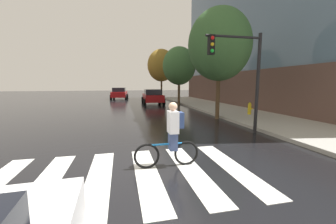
{
  "coord_description": "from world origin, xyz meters",
  "views": [
    {
      "loc": [
        -0.51,
        -4.68,
        2.16
      ],
      "look_at": [
        1.18,
        2.75,
        1.1
      ],
      "focal_mm": 22.15,
      "sensor_mm": 36.0,
      "label": 1
    }
  ],
  "objects_px": {
    "street_tree_near": "(219,45)",
    "street_tree_far": "(161,65)",
    "sedan_far": "(119,93)",
    "sedan_mid": "(153,96)",
    "cyclist": "(172,135)",
    "fire_hydrant": "(250,109)",
    "street_tree_mid": "(179,66)",
    "traffic_light_near": "(241,66)"
  },
  "relations": [
    {
      "from": "traffic_light_near",
      "to": "street_tree_far",
      "type": "bearing_deg",
      "value": 87.89
    },
    {
      "from": "sedan_mid",
      "to": "street_tree_far",
      "type": "distance_m",
      "value": 8.49
    },
    {
      "from": "cyclist",
      "to": "street_tree_far",
      "type": "relative_size",
      "value": 0.25
    },
    {
      "from": "fire_hydrant",
      "to": "street_tree_far",
      "type": "bearing_deg",
      "value": 98.61
    },
    {
      "from": "cyclist",
      "to": "street_tree_near",
      "type": "relative_size",
      "value": 0.26
    },
    {
      "from": "sedan_mid",
      "to": "sedan_far",
      "type": "relative_size",
      "value": 0.97
    },
    {
      "from": "sedan_mid",
      "to": "traffic_light_near",
      "type": "xyz_separation_m",
      "value": [
        1.58,
        -13.68,
        2.06
      ]
    },
    {
      "from": "traffic_light_near",
      "to": "street_tree_near",
      "type": "xyz_separation_m",
      "value": [
        0.88,
        3.75,
        1.53
      ]
    },
    {
      "from": "street_tree_near",
      "to": "street_tree_far",
      "type": "height_order",
      "value": "street_tree_far"
    },
    {
      "from": "street_tree_near",
      "to": "street_tree_mid",
      "type": "xyz_separation_m",
      "value": [
        -0.12,
        8.15,
        -0.57
      ]
    },
    {
      "from": "street_tree_far",
      "to": "sedan_far",
      "type": "bearing_deg",
      "value": 174.7
    },
    {
      "from": "fire_hydrant",
      "to": "traffic_light_near",
      "type": "bearing_deg",
      "value": -129.1
    },
    {
      "from": "traffic_light_near",
      "to": "street_tree_mid",
      "type": "xyz_separation_m",
      "value": [
        0.76,
        11.91,
        0.96
      ]
    },
    {
      "from": "cyclist",
      "to": "traffic_light_near",
      "type": "xyz_separation_m",
      "value": [
        3.59,
        2.73,
        2.02
      ]
    },
    {
      "from": "sedan_far",
      "to": "fire_hydrant",
      "type": "relative_size",
      "value": 6.04
    },
    {
      "from": "sedan_mid",
      "to": "traffic_light_near",
      "type": "bearing_deg",
      "value": -83.4
    },
    {
      "from": "cyclist",
      "to": "traffic_light_near",
      "type": "height_order",
      "value": "traffic_light_near"
    },
    {
      "from": "sedan_mid",
      "to": "cyclist",
      "type": "bearing_deg",
      "value": -96.96
    },
    {
      "from": "sedan_mid",
      "to": "street_tree_mid",
      "type": "xyz_separation_m",
      "value": [
        2.34,
        -1.78,
        3.02
      ]
    },
    {
      "from": "sedan_far",
      "to": "street_tree_mid",
      "type": "distance_m",
      "value": 11.53
    },
    {
      "from": "sedan_mid",
      "to": "sedan_far",
      "type": "height_order",
      "value": "sedan_far"
    },
    {
      "from": "cyclist",
      "to": "fire_hydrant",
      "type": "xyz_separation_m",
      "value": [
        6.9,
        6.81,
        -0.31
      ]
    },
    {
      "from": "street_tree_far",
      "to": "street_tree_mid",
      "type": "bearing_deg",
      "value": -90.09
    },
    {
      "from": "sedan_far",
      "to": "cyclist",
      "type": "bearing_deg",
      "value": -86.66
    },
    {
      "from": "sedan_far",
      "to": "street_tree_near",
      "type": "relative_size",
      "value": 0.73
    },
    {
      "from": "fire_hydrant",
      "to": "sedan_far",
      "type": "bearing_deg",
      "value": 115.6
    },
    {
      "from": "traffic_light_near",
      "to": "street_tree_near",
      "type": "distance_m",
      "value": 4.14
    },
    {
      "from": "cyclist",
      "to": "street_tree_mid",
      "type": "relative_size",
      "value": 0.3
    },
    {
      "from": "street_tree_near",
      "to": "fire_hydrant",
      "type": "bearing_deg",
      "value": 7.67
    },
    {
      "from": "street_tree_near",
      "to": "street_tree_far",
      "type": "distance_m",
      "value": 17.15
    },
    {
      "from": "sedan_far",
      "to": "fire_hydrant",
      "type": "xyz_separation_m",
      "value": [
        8.31,
        -17.35,
        -0.28
      ]
    },
    {
      "from": "fire_hydrant",
      "to": "street_tree_near",
      "type": "relative_size",
      "value": 0.12
    },
    {
      "from": "sedan_mid",
      "to": "fire_hydrant",
      "type": "relative_size",
      "value": 5.84
    },
    {
      "from": "sedan_far",
      "to": "traffic_light_near",
      "type": "bearing_deg",
      "value": -76.87
    },
    {
      "from": "street_tree_near",
      "to": "street_tree_far",
      "type": "relative_size",
      "value": 0.95
    },
    {
      "from": "sedan_far",
      "to": "traffic_light_near",
      "type": "xyz_separation_m",
      "value": [
        5.0,
        -21.43,
        2.05
      ]
    },
    {
      "from": "sedan_mid",
      "to": "street_tree_mid",
      "type": "relative_size",
      "value": 0.81
    },
    {
      "from": "fire_hydrant",
      "to": "street_tree_mid",
      "type": "distance_m",
      "value": 8.87
    },
    {
      "from": "traffic_light_near",
      "to": "street_tree_near",
      "type": "relative_size",
      "value": 0.65
    },
    {
      "from": "sedan_mid",
      "to": "street_tree_near",
      "type": "bearing_deg",
      "value": -76.08
    },
    {
      "from": "sedan_mid",
      "to": "street_tree_mid",
      "type": "distance_m",
      "value": 4.21
    },
    {
      "from": "traffic_light_near",
      "to": "fire_hydrant",
      "type": "xyz_separation_m",
      "value": [
        3.32,
        4.08,
        -2.33
      ]
    }
  ]
}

